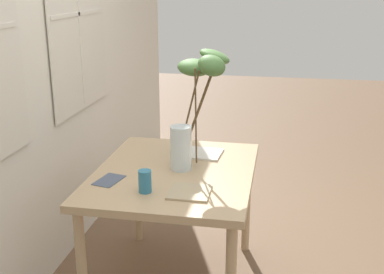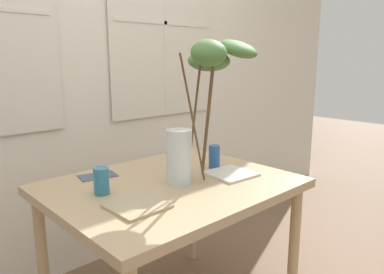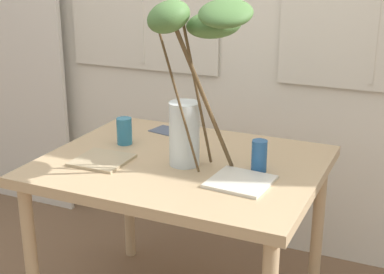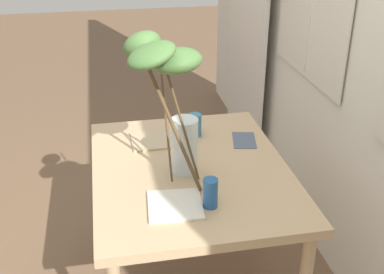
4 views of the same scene
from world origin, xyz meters
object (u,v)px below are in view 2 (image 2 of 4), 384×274
object	(u,v)px
plate_square_right	(230,174)
dining_table	(171,199)
vase_with_branches	(202,96)
plate_square_left	(137,206)
drinking_glass_blue_right	(214,157)
drinking_glass_blue_left	(101,181)

from	to	relation	value
plate_square_right	dining_table	bearing A→B (deg)	157.88
vase_with_branches	plate_square_left	distance (m)	0.57
vase_with_branches	drinking_glass_blue_right	size ratio (longest dim) A/B	5.51
drinking_glass_blue_right	drinking_glass_blue_left	bearing A→B (deg)	174.26
drinking_glass_blue_left	plate_square_right	world-z (taller)	drinking_glass_blue_left
dining_table	drinking_glass_blue_left	size ratio (longest dim) A/B	9.43
drinking_glass_blue_left	plate_square_right	distance (m)	0.65
plate_square_left	plate_square_right	world-z (taller)	same
dining_table	plate_square_right	size ratio (longest dim) A/B	5.12
drinking_glass_blue_right	plate_square_left	bearing A→B (deg)	-165.17
dining_table	drinking_glass_blue_right	bearing A→B (deg)	3.55
dining_table	drinking_glass_blue_left	distance (m)	0.36
drinking_glass_blue_right	plate_square_right	world-z (taller)	drinking_glass_blue_right
drinking_glass_blue_right	dining_table	bearing A→B (deg)	-176.45
vase_with_branches	plate_square_right	distance (m)	0.45
plate_square_left	dining_table	bearing A→B (deg)	25.87
vase_with_branches	dining_table	bearing A→B (deg)	135.63
vase_with_branches	plate_square_left	bearing A→B (deg)	-174.45
plate_square_left	drinking_glass_blue_right	bearing A→B (deg)	14.83
dining_table	vase_with_branches	xyz separation A→B (m)	(0.11, -0.10, 0.50)
dining_table	drinking_glass_blue_left	bearing A→B (deg)	165.32
dining_table	drinking_glass_blue_left	world-z (taller)	drinking_glass_blue_left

